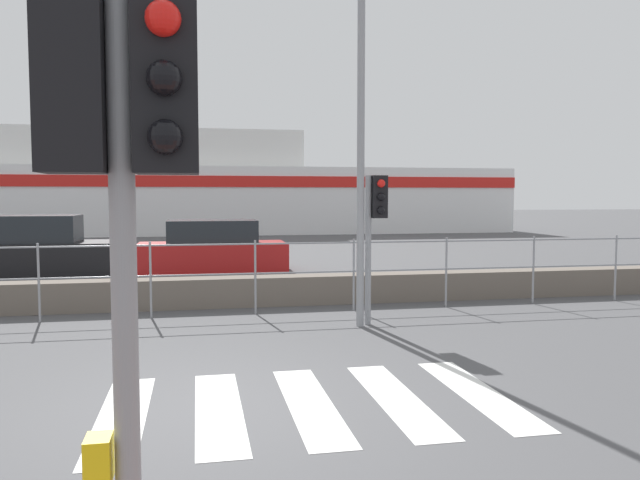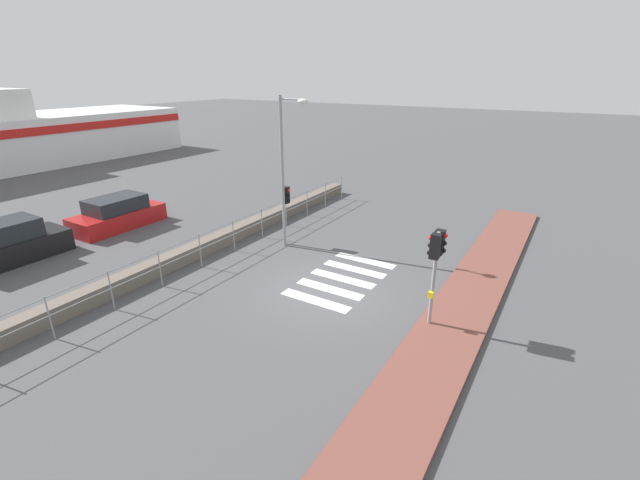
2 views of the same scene
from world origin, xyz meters
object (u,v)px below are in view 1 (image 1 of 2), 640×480
at_px(traffic_light_far, 375,215).
at_px(ferry_boat, 183,191).
at_px(parked_car_red, 212,249).
at_px(streetlamp, 365,89).
at_px(traffic_light_near, 121,158).
at_px(parked_car_black, 24,250).

height_order(traffic_light_far, ferry_boat, ferry_boat).
bearing_deg(parked_car_red, ferry_boat, 93.43).
xyz_separation_m(streetlamp, parked_car_red, (-2.12, 8.17, -3.10)).
bearing_deg(traffic_light_far, traffic_light_near, -113.43).
relative_size(traffic_light_near, parked_car_red, 0.70).
distance_m(streetlamp, parked_car_black, 11.17).
height_order(parked_car_black, parked_car_red, parked_car_black).
xyz_separation_m(traffic_light_near, streetlamp, (2.82, 6.79, 1.48)).
xyz_separation_m(traffic_light_near, parked_car_black, (-4.16, 14.96, -1.55)).
relative_size(streetlamp, parked_car_black, 1.31).
xyz_separation_m(traffic_light_near, parked_car_red, (0.70, 14.96, -1.62)).
bearing_deg(traffic_light_far, parked_car_black, 132.81).
height_order(ferry_boat, parked_car_red, ferry_boat).
bearing_deg(ferry_boat, parked_car_red, -86.57).
xyz_separation_m(ferry_boat, parked_car_black, (-3.70, -19.34, -1.72)).
distance_m(traffic_light_near, parked_car_black, 15.61).
distance_m(traffic_light_near, parked_car_red, 15.07).
bearing_deg(parked_car_red, traffic_light_near, -92.67).
bearing_deg(traffic_light_near, streetlamp, 67.45).
bearing_deg(parked_car_black, ferry_boat, 79.17).
bearing_deg(streetlamp, parked_car_black, 130.51).
bearing_deg(traffic_light_far, streetlamp, -128.46).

